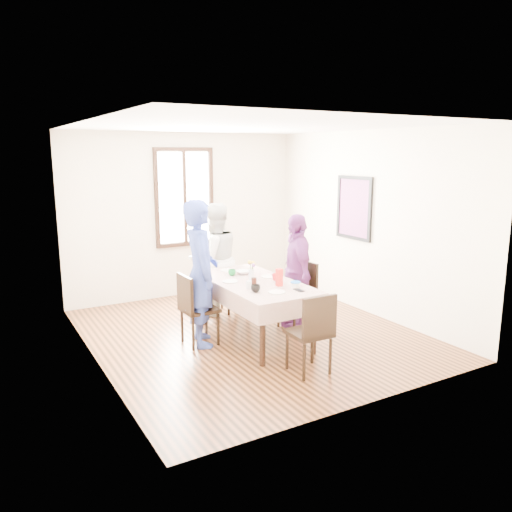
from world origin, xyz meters
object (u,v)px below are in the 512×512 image
object	(u,v)px
chair_far	(214,284)
person_far	(214,259)
dining_table	(254,310)
chair_right	(296,296)
chair_left	(200,309)
person_right	(295,272)
person_left	(200,273)
chair_near	(309,332)

from	to	relation	value
chair_far	person_far	size ratio (longest dim) A/B	0.55
dining_table	chair_right	size ratio (longest dim) A/B	1.93
chair_left	chair_right	size ratio (longest dim) A/B	1.00
chair_far	person_right	size ratio (longest dim) A/B	0.57
dining_table	person_left	world-z (taller)	person_left
person_left	dining_table	bearing A→B (deg)	-88.83
dining_table	chair_right	world-z (taller)	chair_right
chair_right	person_left	xyz separation A→B (m)	(-1.37, 0.11, 0.46)
chair_left	chair_far	bearing A→B (deg)	144.93
person_far	person_right	bearing A→B (deg)	116.99
chair_far	chair_near	bearing A→B (deg)	98.67
chair_left	chair_near	distance (m)	1.54
chair_right	chair_far	distance (m)	1.34
dining_table	chair_right	distance (m)	0.70
chair_right	chair_near	size ratio (longest dim) A/B	1.00
person_left	person_right	distance (m)	1.36
chair_far	person_left	size ratio (longest dim) A/B	0.50
chair_near	person_right	world-z (taller)	person_right
dining_table	person_right	distance (m)	0.79
person_left	person_right	size ratio (longest dim) A/B	1.15
chair_far	person_left	xyz separation A→B (m)	(-0.67, -1.04, 0.46)
person_left	chair_near	bearing A→B (deg)	-138.92
chair_near	person_far	size ratio (longest dim) A/B	0.55
chair_near	person_right	bearing A→B (deg)	63.25
dining_table	chair_far	xyz separation A→B (m)	(-0.00, 1.21, 0.08)
person_left	person_far	bearing A→B (deg)	-18.63
chair_left	person_right	distance (m)	1.41
dining_table	chair_left	size ratio (longest dim) A/B	1.93
chair_far	chair_near	size ratio (longest dim) A/B	1.00
chair_near	person_far	distance (m)	2.42
person_left	person_far	size ratio (longest dim) A/B	1.10
chair_right	person_right	size ratio (longest dim) A/B	0.57
chair_left	person_right	xyz separation A→B (m)	(1.37, -0.11, 0.34)
chair_left	person_left	world-z (taller)	person_left
chair_near	person_right	distance (m)	1.47
person_far	person_right	world-z (taller)	person_far
chair_right	person_left	bearing A→B (deg)	79.19
chair_left	chair_far	xyz separation A→B (m)	(0.69, 1.04, 0.00)
chair_left	person_left	distance (m)	0.46
dining_table	chair_right	xyz separation A→B (m)	(0.69, 0.05, 0.08)
chair_near	person_far	world-z (taller)	person_far
dining_table	chair_left	world-z (taller)	chair_left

